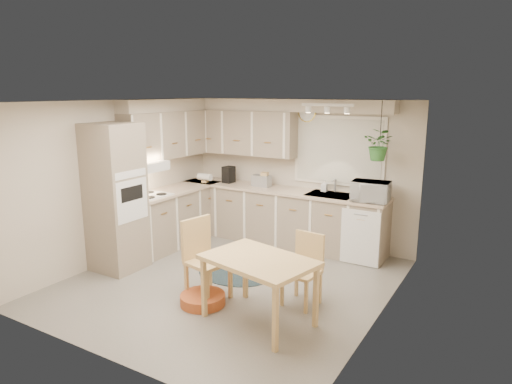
{
  "coord_description": "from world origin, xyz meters",
  "views": [
    {
      "loc": [
        3.23,
        -4.77,
        2.53
      ],
      "look_at": [
        0.09,
        0.55,
        1.16
      ],
      "focal_mm": 32.0,
      "sensor_mm": 36.0,
      "label": 1
    }
  ],
  "objects_px": {
    "pet_bed": "(203,299)",
    "braided_rug": "(234,274)",
    "dining_table": "(259,290)",
    "chair_back": "(301,271)",
    "chair_left": "(208,260)",
    "microwave": "(371,189)"
  },
  "relations": [
    {
      "from": "braided_rug",
      "to": "microwave",
      "type": "distance_m",
      "value": 2.34
    },
    {
      "from": "braided_rug",
      "to": "microwave",
      "type": "bearing_deg",
      "value": 44.9
    },
    {
      "from": "pet_bed",
      "to": "microwave",
      "type": "bearing_deg",
      "value": 61.94
    },
    {
      "from": "pet_bed",
      "to": "braided_rug",
      "type": "bearing_deg",
      "value": 100.3
    },
    {
      "from": "dining_table",
      "to": "chair_left",
      "type": "height_order",
      "value": "chair_left"
    },
    {
      "from": "braided_rug",
      "to": "chair_left",
      "type": "bearing_deg",
      "value": -80.29
    },
    {
      "from": "chair_left",
      "to": "microwave",
      "type": "distance_m",
      "value": 2.66
    },
    {
      "from": "dining_table",
      "to": "microwave",
      "type": "xyz_separation_m",
      "value": [
        0.49,
        2.42,
        0.75
      ]
    },
    {
      "from": "dining_table",
      "to": "pet_bed",
      "type": "height_order",
      "value": "dining_table"
    },
    {
      "from": "dining_table",
      "to": "pet_bed",
      "type": "xyz_separation_m",
      "value": [
        -0.79,
        0.02,
        -0.31
      ]
    },
    {
      "from": "dining_table",
      "to": "braided_rug",
      "type": "relative_size",
      "value": 1.12
    },
    {
      "from": "chair_back",
      "to": "pet_bed",
      "type": "relative_size",
      "value": 1.58
    },
    {
      "from": "chair_back",
      "to": "pet_bed",
      "type": "bearing_deg",
      "value": 36.45
    },
    {
      "from": "braided_rug",
      "to": "microwave",
      "type": "relative_size",
      "value": 1.97
    },
    {
      "from": "dining_table",
      "to": "braided_rug",
      "type": "height_order",
      "value": "dining_table"
    },
    {
      "from": "chair_back",
      "to": "braided_rug",
      "type": "relative_size",
      "value": 0.81
    },
    {
      "from": "dining_table",
      "to": "chair_left",
      "type": "bearing_deg",
      "value": 167.03
    },
    {
      "from": "chair_left",
      "to": "pet_bed",
      "type": "xyz_separation_m",
      "value": [
        0.04,
        -0.18,
        -0.44
      ]
    },
    {
      "from": "pet_bed",
      "to": "microwave",
      "type": "distance_m",
      "value": 2.92
    },
    {
      "from": "braided_rug",
      "to": "pet_bed",
      "type": "relative_size",
      "value": 1.95
    },
    {
      "from": "chair_left",
      "to": "braided_rug",
      "type": "height_order",
      "value": "chair_left"
    },
    {
      "from": "pet_bed",
      "to": "dining_table",
      "type": "bearing_deg",
      "value": -1.18
    }
  ]
}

